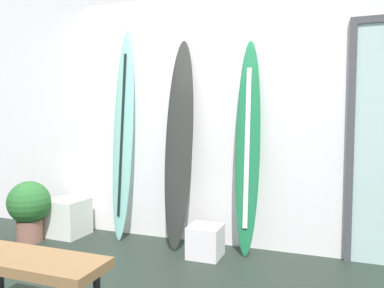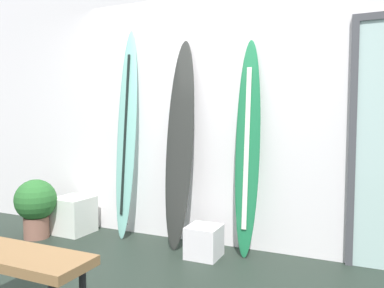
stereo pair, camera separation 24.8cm
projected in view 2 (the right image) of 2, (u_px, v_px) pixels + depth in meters
wall_back at (199, 106)px, 3.98m from camera, size 7.20×0.20×2.80m
surfboard_seafoam at (127, 136)px, 4.07m from camera, size 0.24×0.29×2.21m
surfboard_charcoal at (180, 144)px, 3.77m from camera, size 0.29×0.37×2.05m
surfboard_emerald at (248, 150)px, 3.54m from camera, size 0.24×0.29×2.01m
display_block_left at (74, 215)px, 4.27m from camera, size 0.39×0.39×0.40m
display_block_center at (204, 241)px, 3.53m from camera, size 0.29×0.29×0.29m
potted_plant at (36, 204)px, 4.08m from camera, size 0.43×0.43×0.63m
bench at (20, 262)px, 2.36m from camera, size 0.94×0.35×0.46m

